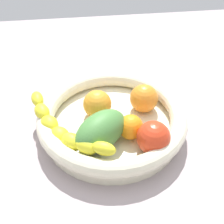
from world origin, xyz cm
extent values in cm
cube|color=#A49598|center=(0.00, 0.00, 1.50)|extent=(120.00, 120.00, 3.00)
cylinder|color=beige|center=(0.00, 0.00, 4.14)|extent=(28.88, 28.88, 2.29)
torus|color=beige|center=(0.00, 0.00, 7.03)|extent=(31.33, 31.33, 3.50)
ellipsoid|color=yellow|center=(15.24, -4.72, 9.60)|extent=(3.36, 4.87, 2.45)
ellipsoid|color=yellow|center=(14.25, -1.42, 8.79)|extent=(4.29, 5.19, 2.89)
ellipsoid|color=yellow|center=(12.78, 1.71, 7.98)|extent=(5.09, 5.51, 3.33)
ellipsoid|color=yellow|center=(10.86, 4.58, 7.17)|extent=(5.71, 5.83, 3.77)
ellipsoid|color=yellow|center=(8.53, 7.13, 7.98)|extent=(5.52, 5.48, 3.33)
ellipsoid|color=yellow|center=(5.85, 9.31, 8.79)|extent=(5.30, 4.92, 2.89)
ellipsoid|color=yellow|center=(2.88, 11.07, 9.60)|extent=(5.07, 4.17, 2.45)
sphere|color=orange|center=(2.79, -2.89, 8.33)|extent=(6.09, 6.09, 6.09)
sphere|color=orange|center=(-3.15, 4.42, 7.80)|extent=(5.04, 5.04, 5.04)
sphere|color=orange|center=(-7.46, -3.52, 8.38)|extent=(6.18, 6.18, 6.18)
sphere|color=red|center=(-6.72, 8.55, 8.51)|extent=(6.45, 6.45, 6.45)
ellipsoid|color=#49843E|center=(2.89, 5.68, 8.73)|extent=(13.46, 12.78, 7.14)
camera|label=1|loc=(6.16, 47.30, 49.45)|focal=48.98mm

